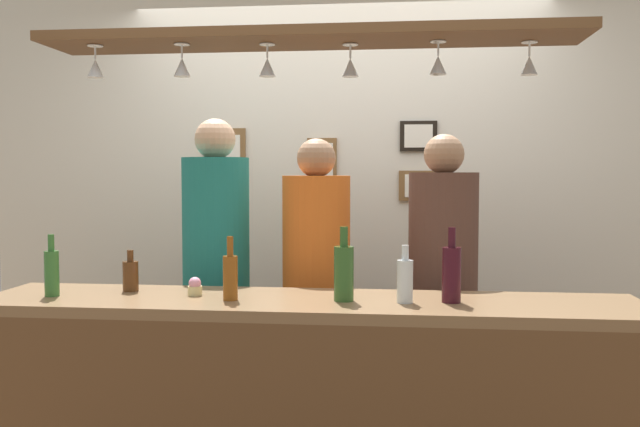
% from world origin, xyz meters
% --- Properties ---
extents(back_wall, '(4.40, 0.06, 2.60)m').
position_xyz_m(back_wall, '(0.00, 1.10, 1.30)').
color(back_wall, silver).
rests_on(back_wall, ground_plane).
extents(bar_counter, '(2.70, 0.55, 0.97)m').
position_xyz_m(bar_counter, '(0.00, -0.50, 0.66)').
color(bar_counter, brown).
rests_on(bar_counter, ground_plane).
extents(overhead_glass_rack, '(2.20, 0.36, 0.04)m').
position_xyz_m(overhead_glass_rack, '(0.00, -0.30, 2.03)').
color(overhead_glass_rack, brown).
extents(hanging_wineglass_far_left, '(0.07, 0.07, 0.13)m').
position_xyz_m(hanging_wineglass_far_left, '(-0.89, -0.36, 1.92)').
color(hanging_wineglass_far_left, silver).
rests_on(hanging_wineglass_far_left, overhead_glass_rack).
extents(hanging_wineglass_left, '(0.07, 0.07, 0.13)m').
position_xyz_m(hanging_wineglass_left, '(-0.52, -0.35, 1.92)').
color(hanging_wineglass_left, silver).
rests_on(hanging_wineglass_left, overhead_glass_rack).
extents(hanging_wineglass_center_left, '(0.07, 0.07, 0.13)m').
position_xyz_m(hanging_wineglass_center_left, '(-0.17, -0.31, 1.92)').
color(hanging_wineglass_center_left, silver).
rests_on(hanging_wineglass_center_left, overhead_glass_rack).
extents(hanging_wineglass_center, '(0.07, 0.07, 0.13)m').
position_xyz_m(hanging_wineglass_center, '(0.17, -0.26, 1.92)').
color(hanging_wineglass_center, silver).
rests_on(hanging_wineglass_center, overhead_glass_rack).
extents(hanging_wineglass_center_right, '(0.07, 0.07, 0.13)m').
position_xyz_m(hanging_wineglass_center_right, '(0.52, -0.29, 1.92)').
color(hanging_wineglass_center_right, silver).
rests_on(hanging_wineglass_center_right, overhead_glass_rack).
extents(hanging_wineglass_right, '(0.07, 0.07, 0.13)m').
position_xyz_m(hanging_wineglass_right, '(0.89, -0.24, 1.92)').
color(hanging_wineglass_right, silver).
rests_on(hanging_wineglass_right, overhead_glass_rack).
extents(person_left_teal_shirt, '(0.34, 0.34, 1.76)m').
position_xyz_m(person_left_teal_shirt, '(-0.56, 0.30, 1.07)').
color(person_left_teal_shirt, '#2D334C').
rests_on(person_left_teal_shirt, ground_plane).
extents(person_middle_orange_shirt, '(0.34, 0.34, 1.66)m').
position_xyz_m(person_middle_orange_shirt, '(-0.04, 0.30, 1.00)').
color(person_middle_orange_shirt, '#2D334C').
rests_on(person_middle_orange_shirt, ground_plane).
extents(person_right_brown_shirt, '(0.34, 0.34, 1.67)m').
position_xyz_m(person_right_brown_shirt, '(0.59, 0.30, 1.01)').
color(person_right_brown_shirt, '#2D334C').
rests_on(person_right_brown_shirt, ground_plane).
extents(bottle_soda_clear, '(0.06, 0.06, 0.23)m').
position_xyz_m(bottle_soda_clear, '(0.39, -0.39, 1.06)').
color(bottle_soda_clear, silver).
rests_on(bottle_soda_clear, bar_counter).
extents(bottle_beer_green_import, '(0.06, 0.06, 0.26)m').
position_xyz_m(bottle_beer_green_import, '(-1.07, -0.40, 1.07)').
color(bottle_beer_green_import, '#336B2D').
rests_on(bottle_beer_green_import, bar_counter).
extents(bottle_beer_brown_stubby, '(0.07, 0.07, 0.18)m').
position_xyz_m(bottle_beer_brown_stubby, '(-0.79, -0.25, 1.04)').
color(bottle_beer_brown_stubby, '#512D14').
rests_on(bottle_beer_brown_stubby, bar_counter).
extents(bottle_wine_dark_red, '(0.08, 0.08, 0.30)m').
position_xyz_m(bottle_wine_dark_red, '(0.58, -0.36, 1.09)').
color(bottle_wine_dark_red, '#380F19').
rests_on(bottle_wine_dark_red, bar_counter).
extents(bottle_beer_amber_tall, '(0.06, 0.06, 0.26)m').
position_xyz_m(bottle_beer_amber_tall, '(-0.31, -0.41, 1.07)').
color(bottle_beer_amber_tall, brown).
rests_on(bottle_beer_amber_tall, bar_counter).
extents(bottle_champagne_green, '(0.08, 0.08, 0.30)m').
position_xyz_m(bottle_champagne_green, '(0.15, -0.37, 1.09)').
color(bottle_champagne_green, '#2D5623').
rests_on(bottle_champagne_green, bar_counter).
extents(cupcake, '(0.06, 0.06, 0.08)m').
position_xyz_m(cupcake, '(-0.48, -0.32, 1.01)').
color(cupcake, beige).
rests_on(cupcake, bar_counter).
extents(picture_frame_caricature, '(0.26, 0.02, 0.34)m').
position_xyz_m(picture_frame_caricature, '(-0.70, 1.06, 1.59)').
color(picture_frame_caricature, brown).
rests_on(picture_frame_caricature, back_wall).
extents(picture_frame_crest, '(0.18, 0.02, 0.26)m').
position_xyz_m(picture_frame_crest, '(-0.10, 1.06, 1.57)').
color(picture_frame_crest, brown).
rests_on(picture_frame_crest, back_wall).
extents(picture_frame_upper_small, '(0.22, 0.02, 0.18)m').
position_xyz_m(picture_frame_upper_small, '(0.48, 1.06, 1.70)').
color(picture_frame_upper_small, black).
rests_on(picture_frame_upper_small, back_wall).
extents(picture_frame_lower_pair, '(0.30, 0.02, 0.18)m').
position_xyz_m(picture_frame_lower_pair, '(0.52, 1.06, 1.41)').
color(picture_frame_lower_pair, brown).
rests_on(picture_frame_lower_pair, back_wall).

